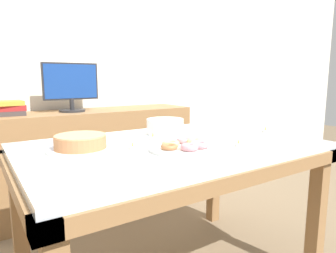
% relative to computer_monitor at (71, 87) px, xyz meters
% --- Properties ---
extents(wall_back, '(8.00, 0.10, 2.60)m').
position_rel_computer_monitor_xyz_m(wall_back, '(0.15, 0.30, 0.30)').
color(wall_back, silver).
rests_on(wall_back, ground).
extents(dining_table, '(1.45, 0.93, 0.75)m').
position_rel_computer_monitor_xyz_m(dining_table, '(0.15, -1.16, -0.34)').
color(dining_table, silver).
rests_on(dining_table, ground).
extents(sideboard, '(1.70, 0.44, 0.81)m').
position_rel_computer_monitor_xyz_m(sideboard, '(0.15, 0.00, -0.59)').
color(sideboard, olive).
rests_on(sideboard, ground).
extents(computer_monitor, '(0.42, 0.20, 0.38)m').
position_rel_computer_monitor_xyz_m(computer_monitor, '(0.00, 0.00, 0.00)').
color(computer_monitor, '#262628').
rests_on(computer_monitor, sideboard).
extents(book_stack, '(0.25, 0.19, 0.10)m').
position_rel_computer_monitor_xyz_m(book_stack, '(-0.45, 0.00, -0.14)').
color(book_stack, '#3F3838').
rests_on(book_stack, sideboard).
extents(cake_chocolate_round, '(0.29, 0.29, 0.07)m').
position_rel_computer_monitor_xyz_m(cake_chocolate_round, '(-0.27, -1.08, -0.21)').
color(cake_chocolate_round, white).
rests_on(cake_chocolate_round, dining_table).
extents(pastry_platter, '(0.33, 0.33, 0.04)m').
position_rel_computer_monitor_xyz_m(pastry_platter, '(0.12, -1.32, -0.23)').
color(pastry_platter, white).
rests_on(pastry_platter, dining_table).
extents(plate_stack, '(0.21, 0.21, 0.09)m').
position_rel_computer_monitor_xyz_m(plate_stack, '(0.25, -0.96, -0.20)').
color(plate_stack, white).
rests_on(plate_stack, dining_table).
extents(tealight_left_edge, '(0.04, 0.04, 0.04)m').
position_rel_computer_monitor_xyz_m(tealight_left_edge, '(0.37, -1.41, -0.24)').
color(tealight_left_edge, silver).
rests_on(tealight_left_edge, dining_table).
extents(tealight_near_front, '(0.04, 0.04, 0.04)m').
position_rel_computer_monitor_xyz_m(tealight_near_front, '(-0.20, -0.83, -0.24)').
color(tealight_near_front, silver).
rests_on(tealight_near_front, dining_table).
extents(tealight_near_cakes, '(0.04, 0.04, 0.04)m').
position_rel_computer_monitor_xyz_m(tealight_near_cakes, '(0.12, -1.04, -0.24)').
color(tealight_near_cakes, silver).
rests_on(tealight_near_cakes, dining_table).
extents(tealight_centre, '(0.04, 0.04, 0.04)m').
position_rel_computer_monitor_xyz_m(tealight_centre, '(-0.07, -1.18, -0.24)').
color(tealight_centre, silver).
rests_on(tealight_centre, dining_table).
extents(tealight_right_edge, '(0.04, 0.04, 0.04)m').
position_rel_computer_monitor_xyz_m(tealight_right_edge, '(0.77, -1.24, -0.24)').
color(tealight_right_edge, silver).
rests_on(tealight_right_edge, dining_table).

